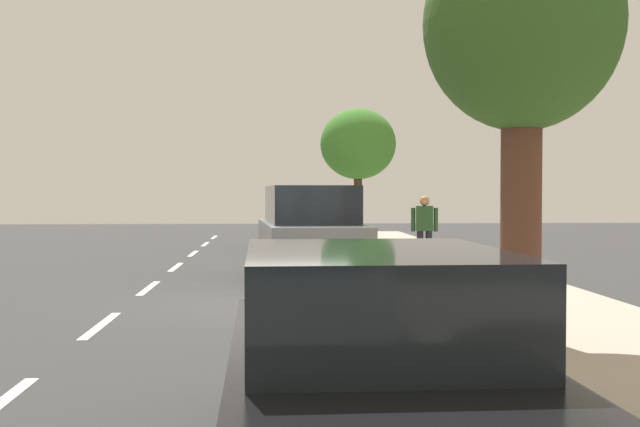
# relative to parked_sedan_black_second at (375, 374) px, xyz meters

# --- Properties ---
(ground) EXTENTS (64.38, 64.38, 0.00)m
(ground) POSITION_rel_parked_sedan_black_second_xyz_m (-0.51, 8.50, -0.75)
(ground) COLOR #363636
(sidewalk) EXTENTS (3.57, 40.24, 0.15)m
(sidewalk) POSITION_rel_parked_sedan_black_second_xyz_m (3.02, 8.50, -0.67)
(sidewalk) COLOR #B6A895
(sidewalk) RESTS_ON ground
(curb_edge) EXTENTS (0.16, 40.24, 0.15)m
(curb_edge) POSITION_rel_parked_sedan_black_second_xyz_m (1.15, 8.50, -0.67)
(curb_edge) COLOR gray
(curb_edge) RESTS_ON ground
(lane_stripe_centre) EXTENTS (0.14, 40.00, 0.01)m
(lane_stripe_centre) POSITION_rel_parked_sedan_black_second_xyz_m (-3.03, 8.38, -0.75)
(lane_stripe_centre) COLOR white
(lane_stripe_centre) RESTS_ON ground
(lane_stripe_bike_edge) EXTENTS (0.12, 40.24, 0.01)m
(lane_stripe_bike_edge) POSITION_rel_parked_sedan_black_second_xyz_m (-0.32, 8.50, -0.75)
(lane_stripe_bike_edge) COLOR white
(lane_stripe_bike_edge) RESTS_ON ground
(parked_sedan_black_second) EXTENTS (1.90, 4.43, 1.52)m
(parked_sedan_black_second) POSITION_rel_parked_sedan_black_second_xyz_m (0.00, 0.00, 0.00)
(parked_sedan_black_second) COLOR black
(parked_sedan_black_second) RESTS_ON ground
(parked_suv_grey_mid) EXTENTS (2.21, 4.82, 1.99)m
(parked_suv_grey_mid) POSITION_rel_parked_sedan_black_second_xyz_m (0.14, 11.38, 0.27)
(parked_suv_grey_mid) COLOR slate
(parked_suv_grey_mid) RESTS_ON ground
(parked_sedan_white_far) EXTENTS (1.87, 4.41, 1.52)m
(parked_sedan_white_far) POSITION_rel_parked_sedan_black_second_xyz_m (-0.04, 20.20, 0.00)
(parked_sedan_white_far) COLOR white
(parked_sedan_white_far) RESTS_ON ground
(bicycle_at_curb) EXTENTS (1.35, 1.15, 0.75)m
(bicycle_at_curb) POSITION_rel_parked_sedan_black_second_xyz_m (0.69, 15.65, -0.38)
(bicycle_at_curb) COLOR black
(bicycle_at_curb) RESTS_ON ground
(cyclist_with_backpack) EXTENTS (0.53, 0.55, 1.61)m
(cyclist_with_backpack) POSITION_rel_parked_sedan_black_second_xyz_m (0.91, 15.19, 0.22)
(cyclist_with_backpack) COLOR #C6B284
(cyclist_with_backpack) RESTS_ON ground
(street_tree_mid_block) EXTENTS (2.28, 2.28, 4.90)m
(street_tree_mid_block) POSITION_rel_parked_sedan_black_second_xyz_m (2.25, 4.14, 2.95)
(street_tree_mid_block) COLOR brown
(street_tree_mid_block) RESTS_ON sidewalk
(street_tree_far_end) EXTENTS (2.55, 2.55, 4.52)m
(street_tree_far_end) POSITION_rel_parked_sedan_black_second_xyz_m (2.25, 21.40, 2.70)
(street_tree_far_end) COLOR #483520
(street_tree_far_end) RESTS_ON sidewalk
(pedestrian_on_phone) EXTENTS (0.62, 0.27, 1.62)m
(pedestrian_on_phone) POSITION_rel_parked_sedan_black_second_xyz_m (2.86, 12.99, 0.31)
(pedestrian_on_phone) COLOR black
(pedestrian_on_phone) RESTS_ON sidewalk
(fire_hydrant) EXTENTS (0.22, 0.22, 0.84)m
(fire_hydrant) POSITION_rel_parked_sedan_black_second_xyz_m (1.58, 8.77, -0.17)
(fire_hydrant) COLOR red
(fire_hydrant) RESTS_ON sidewalk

